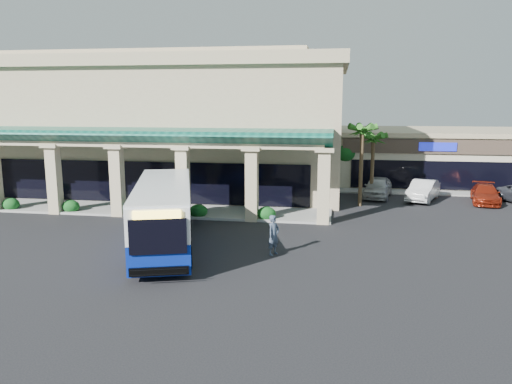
% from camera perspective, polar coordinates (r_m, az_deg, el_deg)
% --- Properties ---
extents(ground, '(110.00, 110.00, 0.00)m').
position_cam_1_polar(ground, '(27.29, -5.45, -5.73)').
color(ground, black).
extents(main_building, '(30.80, 14.80, 11.35)m').
position_cam_1_polar(main_building, '(43.93, -10.48, 7.76)').
color(main_building, tan).
rests_on(main_building, ground).
extents(arcade, '(30.00, 6.20, 5.70)m').
position_cam_1_polar(arcade, '(35.67, -15.27, 2.44)').
color(arcade, '#0D5042').
rests_on(arcade, ground).
extents(strip_mall, '(22.50, 12.50, 4.90)m').
position_cam_1_polar(strip_mall, '(50.88, 22.01, 3.87)').
color(strip_mall, beige).
rests_on(strip_mall, ground).
extents(palm_0, '(2.40, 2.40, 6.60)m').
position_cam_1_polar(palm_0, '(36.64, 11.95, 3.50)').
color(palm_0, '#235B18').
rests_on(palm_0, ground).
extents(palm_1, '(2.40, 2.40, 5.80)m').
position_cam_1_polar(palm_1, '(39.72, 13.17, 3.39)').
color(palm_1, '#235B18').
rests_on(palm_1, ground).
extents(broadleaf_tree, '(2.60, 2.60, 4.81)m').
position_cam_1_polar(broadleaf_tree, '(44.66, 10.16, 3.60)').
color(broadleaf_tree, '#0F4614').
rests_on(broadleaf_tree, ground).
extents(transit_bus, '(6.16, 12.21, 3.33)m').
position_cam_1_polar(transit_bus, '(26.56, -10.48, -2.59)').
color(transit_bus, '#092396').
rests_on(transit_bus, ground).
extents(pedestrian, '(0.79, 0.87, 2.00)m').
position_cam_1_polar(pedestrian, '(24.80, 2.03, -4.94)').
color(pedestrian, '#3B495E').
rests_on(pedestrian, ground).
extents(car_silver, '(2.85, 5.09, 1.64)m').
position_cam_1_polar(car_silver, '(40.60, 13.74, 0.54)').
color(car_silver, '#B9B9B9').
rests_on(car_silver, ground).
extents(car_white, '(3.28, 5.04, 1.57)m').
position_cam_1_polar(car_white, '(40.30, 18.55, 0.17)').
color(car_white, white).
rests_on(car_white, ground).
extents(car_red, '(2.72, 4.95, 1.36)m').
position_cam_1_polar(car_red, '(41.07, 24.74, -0.21)').
color(car_red, maroon).
rests_on(car_red, ground).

